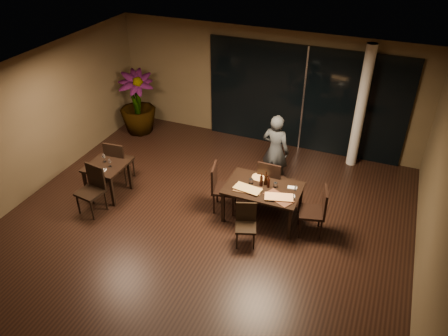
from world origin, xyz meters
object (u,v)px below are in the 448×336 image
side_table (107,170)px  chair_main_near (246,222)px  chair_main_far (270,180)px  chair_side_near (93,187)px  main_table (263,190)px  chair_main_right (317,209)px  bottle_b (269,182)px  chair_side_far (118,160)px  potted_plant (137,103)px  bottle_c (266,178)px  bottle_a (261,180)px  chair_main_left (220,185)px  diner (275,151)px

side_table → chair_main_near: (3.33, -0.32, -0.15)m
chair_main_far → chair_side_near: 3.70m
main_table → chair_main_far: chair_main_far is taller
chair_main_right → bottle_b: 1.07m
chair_side_far → potted_plant: (-0.91, 2.34, 0.27)m
chair_main_far → chair_main_near: chair_main_far is taller
bottle_c → bottle_a: bearing=-133.4°
chair_main_near → chair_side_near: chair_side_near is taller
bottle_b → chair_main_left: bearing=-174.6°
bottle_b → side_table: bearing=-171.1°
side_table → chair_main_left: (2.49, 0.45, -0.03)m
main_table → diner: bearing=96.3°
chair_main_right → chair_side_near: (-4.44, -1.01, -0.00)m
chair_side_near → chair_side_far: bearing=104.1°
chair_main_near → chair_side_near: size_ratio=0.81×
bottle_a → bottle_c: bottle_c is taller
side_table → chair_main_left: 2.53m
chair_main_near → chair_main_far: bearing=68.4°
chair_main_far → bottle_b: bearing=101.8°
chair_main_left → chair_side_far: bearing=75.9°
main_table → side_table: 3.44m
chair_side_near → potted_plant: 3.59m
side_table → chair_main_near: bearing=-5.4°
main_table → bottle_c: bearing=86.3°
chair_main_far → bottle_c: size_ratio=3.43×
bottle_c → bottle_b: bearing=-40.7°
chair_main_far → chair_main_right: chair_main_far is taller
main_table → chair_main_far: bearing=91.3°
chair_side_far → bottle_c: 3.47m
chair_main_left → bottle_b: (1.00, 0.09, 0.29)m
side_table → bottle_a: bearing=9.2°
chair_main_near → bottle_a: (0.01, 0.86, 0.43)m
bottle_a → bottle_b: size_ratio=1.13×
chair_main_far → chair_main_left: chair_main_far is taller
main_table → chair_side_near: (-3.34, -1.09, -0.09)m
side_table → chair_main_left: bearing=10.2°
chair_main_right → diner: (-1.25, 1.37, 0.28)m
diner → bottle_a: 1.26m
bottle_b → bottle_a: bearing=-178.1°
chair_main_left → diner: (0.77, 1.35, 0.27)m
chair_main_right → main_table: bearing=-108.6°
chair_main_near → chair_main_left: size_ratio=0.79×
main_table → chair_main_right: size_ratio=1.43×
chair_main_right → chair_side_near: bearing=-91.8°
chair_side_near → bottle_b: bearing=26.7°
main_table → bottle_b: (0.09, 0.04, 0.20)m
chair_main_near → chair_side_near: (-3.27, -0.27, 0.11)m
main_table → chair_main_left: chair_main_left is taller
side_table → chair_side_near: chair_side_near is taller
chair_side_near → bottle_c: bearing=28.1°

